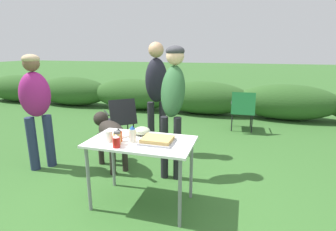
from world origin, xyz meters
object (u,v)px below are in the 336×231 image
Objects in this scene: mayo_bottle at (132,134)px; camp_chair_green_behind_table at (121,118)px; hot_sauce_bottle at (119,135)px; standing_person_with_beanie at (173,93)px; spice_jar at (117,138)px; ketchup_bottle at (116,141)px; standing_person_in_olive_jacket at (156,87)px; camp_chair_near_hedge at (243,109)px; plate_stack at (120,134)px; folding_table at (141,148)px; mixing_bowl at (142,131)px; paper_cup_stack at (109,136)px; standing_person_in_navy_coat at (36,101)px; dog at (110,132)px; food_tray at (157,140)px.

mayo_bottle is 2.06m from camp_chair_green_behind_table.
mayo_bottle reaches higher than hot_sauce_bottle.
spice_jar is at bearing -112.15° from standing_person_with_beanie.
spice_jar is 1.06m from standing_person_with_beanie.
ketchup_bottle is 0.07× the size of standing_person_in_olive_jacket.
camp_chair_near_hedge is (0.87, 2.29, -0.65)m from standing_person_with_beanie.
plate_stack is at bearing 111.55° from hot_sauce_bottle.
mixing_bowl is at bearing 109.30° from folding_table.
mixing_bowl is 1.40× the size of ketchup_bottle.
hot_sauce_bottle is (-0.15, -0.27, 0.02)m from mixing_bowl.
standing_person_with_beanie is at bearing 80.72° from folding_table.
standing_person_with_beanie is (0.35, 0.88, 0.32)m from hot_sauce_bottle.
folding_table is 0.62× the size of standing_person_in_olive_jacket.
standing_person_in_olive_jacket is at bearing 120.30° from standing_person_with_beanie.
paper_cup_stack is at bearing -115.01° from standing_person_in_olive_jacket.
standing_person_in_navy_coat is at bearing -173.30° from standing_person_with_beanie.
mixing_bowl is (-0.07, 0.19, 0.12)m from folding_table.
camp_chair_near_hedge is (1.16, 3.32, -0.33)m from ketchup_bottle.
mayo_bottle is (0.14, 0.03, 0.02)m from hot_sauce_bottle.
dog is (-0.51, 0.68, -0.24)m from plate_stack.
standing_person_with_beanie is 0.81m from standing_person_in_olive_jacket.
standing_person_with_beanie is at bearing 93.80° from food_tray.
dog is at bearing 118.71° from paper_cup_stack.
standing_person_in_navy_coat is at bearing 165.28° from folding_table.
ketchup_bottle reaches higher than camp_chair_near_hedge.
standing_person_in_navy_coat is at bearing 157.96° from spice_jar.
standing_person_in_olive_jacket is (1.40, 1.01, 0.11)m from standing_person_in_navy_coat.
camp_chair_near_hedge reaches higher than dog.
mayo_bottle is 3.33m from camp_chair_near_hedge.
spice_jar is 0.08× the size of standing_person_in_navy_coat.
hot_sauce_bottle reaches higher than plate_stack.
plate_stack is 1.42× the size of mayo_bottle.
mixing_bowl is 0.22× the size of camp_chair_near_hedge.
standing_person_in_olive_jacket reaches higher than hot_sauce_bottle.
spice_jar is 0.08× the size of standing_person_with_beanie.
standing_person_with_beanie is 2.53m from camp_chair_near_hedge.
camp_chair_green_behind_table is at bearing 115.54° from spice_jar.
plate_stack is at bearing 110.49° from ketchup_bottle.
standing_person_in_olive_jacket is (-0.45, 0.67, -0.03)m from standing_person_with_beanie.
spice_jar is (-0.12, -0.36, 0.02)m from mixing_bowl.
mayo_bottle reaches higher than spice_jar.
ketchup_bottle is 2.19m from camp_chair_green_behind_table.
hot_sauce_bottle is at bearing -69.26° from standing_person_in_navy_coat.
standing_person_in_olive_jacket is at bearing 95.47° from ketchup_bottle.
hot_sauce_bottle is at bearing 20.92° from paper_cup_stack.
ketchup_bottle is at bearing -145.42° from food_tray.
mayo_bottle is at bearing -107.21° from standing_person_with_beanie.
standing_person_with_beanie reaches higher than mixing_bowl.
folding_table is 0.68× the size of standing_person_in_navy_coat.
food_tray is 2.96× the size of paper_cup_stack.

